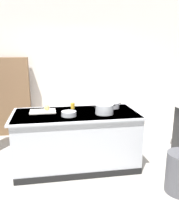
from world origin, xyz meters
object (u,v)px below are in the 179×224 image
(sauce_pan, at_px, (114,105))
(juice_cup, at_px, (73,106))
(stock_pot, at_px, (104,109))
(mixing_bowl, at_px, (69,114))
(onion, at_px, (47,108))
(bookshelf, at_px, (4,97))

(sauce_pan, xyz_separation_m, juice_cup, (-0.68, 0.08, 0.00))
(stock_pot, distance_m, mixing_bowl, 0.55)
(mixing_bowl, bearing_deg, sauce_pan, 24.18)
(juice_cup, bearing_deg, sauce_pan, -6.80)
(onion, xyz_separation_m, mixing_bowl, (0.32, -0.33, -0.03))
(onion, relative_size, stock_pot, 0.25)
(sauce_pan, distance_m, mixing_bowl, 0.86)
(sauce_pan, bearing_deg, bookshelf, 141.67)
(onion, height_order, mixing_bowl, onion)
(stock_pot, distance_m, bookshelf, 2.64)
(onion, bearing_deg, bookshelf, 119.65)
(stock_pot, bearing_deg, sauce_pan, 53.81)
(sauce_pan, xyz_separation_m, mixing_bowl, (-0.79, -0.35, -0.01))
(onion, distance_m, sauce_pan, 1.11)
(bookshelf, bearing_deg, stock_pot, -47.13)
(mixing_bowl, xyz_separation_m, juice_cup, (0.10, 0.43, 0.01))
(sauce_pan, height_order, mixing_bowl, sauce_pan)
(mixing_bowl, xyz_separation_m, bookshelf, (-1.25, 1.96, -0.08))
(stock_pot, xyz_separation_m, sauce_pan, (0.24, 0.33, -0.03))
(stock_pot, bearing_deg, juice_cup, 137.46)
(sauce_pan, bearing_deg, juice_cup, 173.20)
(onion, xyz_separation_m, juice_cup, (0.42, 0.10, -0.01))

